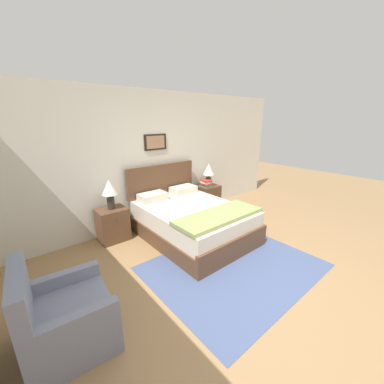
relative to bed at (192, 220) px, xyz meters
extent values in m
plane|color=#99754C|center=(-0.29, -1.58, -0.32)|extent=(16.00, 16.00, 0.00)
cube|color=beige|center=(-0.29, 1.08, 0.98)|extent=(7.52, 0.06, 2.60)
cube|color=black|center=(-0.07, 1.03, 1.31)|extent=(0.49, 0.02, 0.30)
cube|color=#9E7051|center=(-0.07, 1.02, 1.31)|extent=(0.40, 0.00, 0.24)
cube|color=#47567F|center=(-0.14, -1.12, -0.32)|extent=(2.36, 1.87, 0.01)
cube|color=brown|center=(0.00, -0.03, -0.18)|extent=(1.53, 2.03, 0.28)
cube|color=brown|center=(0.00, -1.01, 0.00)|extent=(1.53, 0.06, 0.08)
cube|color=beige|center=(0.00, -0.03, 0.11)|extent=(1.47, 1.95, 0.30)
cube|color=brown|center=(0.00, 0.96, 0.57)|extent=(1.53, 0.06, 0.62)
cube|color=#8E9E5B|center=(0.00, -0.66, 0.29)|extent=(1.50, 0.57, 0.06)
cube|color=beige|center=(-0.37, 0.73, 0.33)|extent=(0.52, 0.32, 0.14)
cube|color=beige|center=(0.37, 0.73, 0.33)|extent=(0.52, 0.32, 0.14)
cube|color=gray|center=(-2.27, -0.92, -0.11)|extent=(0.80, 0.82, 0.43)
cube|color=gray|center=(-2.57, -0.89, 0.35)|extent=(0.18, 0.77, 0.47)
cube|color=gray|center=(-2.24, -0.59, 0.18)|extent=(0.74, 0.16, 0.14)
cube|color=gray|center=(-2.29, -1.25, 0.18)|extent=(0.74, 0.16, 0.14)
cube|color=brown|center=(-1.16, 0.80, -0.03)|extent=(0.49, 0.40, 0.59)
sphere|color=#332D28|center=(-1.16, 0.58, 0.13)|extent=(0.02, 0.02, 0.02)
cube|color=brown|center=(1.16, 0.80, -0.03)|extent=(0.49, 0.40, 0.59)
sphere|color=#332D28|center=(1.16, 0.58, 0.13)|extent=(0.02, 0.02, 0.02)
cylinder|color=#2D2823|center=(-1.15, 0.80, 0.36)|extent=(0.12, 0.12, 0.20)
cylinder|color=#2D2823|center=(-1.15, 0.80, 0.49)|extent=(0.02, 0.02, 0.06)
cone|color=silver|center=(-1.15, 0.80, 0.65)|extent=(0.26, 0.26, 0.26)
cylinder|color=#2D2823|center=(1.16, 0.80, 0.36)|extent=(0.12, 0.12, 0.20)
cylinder|color=#2D2823|center=(1.16, 0.80, 0.49)|extent=(0.02, 0.02, 0.06)
cone|color=silver|center=(1.16, 0.80, 0.65)|extent=(0.26, 0.26, 0.26)
cube|color=#4C7551|center=(1.05, 0.76, 0.28)|extent=(0.22, 0.24, 0.03)
cube|color=#4C7551|center=(1.05, 0.76, 0.31)|extent=(0.17, 0.23, 0.02)
cube|color=#B7332D|center=(1.05, 0.76, 0.34)|extent=(0.21, 0.24, 0.03)
cube|color=beige|center=(1.05, 0.76, 0.37)|extent=(0.20, 0.25, 0.04)
cube|color=#B7332D|center=(1.05, 0.76, 0.41)|extent=(0.18, 0.25, 0.03)
camera|label=1|loc=(-2.51, -3.00, 1.74)|focal=22.00mm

